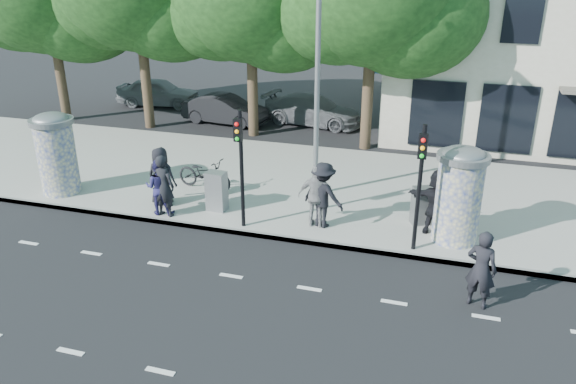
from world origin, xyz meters
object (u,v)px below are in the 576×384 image
(ad_column_right, at_px, (459,193))
(traffic_pole_near, at_px, (241,158))
(cabinet_right, at_px, (422,206))
(ped_a, at_px, (161,176))
(ped_b, at_px, (164,186))
(cabinet_left, at_px, (217,191))
(bicycle, at_px, (204,174))
(ped_f, at_px, (437,202))
(man_road, at_px, (481,269))
(car_mid, at_px, (225,110))
(street_lamp, at_px, (317,49))
(ped_d, at_px, (323,195))
(ped_c, at_px, (159,187))
(car_right, at_px, (313,110))
(ad_column_left, at_px, (56,151))
(car_left, at_px, (158,92))
(traffic_pole_far, at_px, (420,176))
(ped_e, at_px, (317,196))

(ad_column_right, distance_m, traffic_pole_near, 5.91)
(cabinet_right, bearing_deg, ped_a, 162.08)
(ped_a, xyz_separation_m, cabinet_right, (7.79, 0.88, -0.36))
(ped_b, distance_m, cabinet_left, 1.58)
(bicycle, bearing_deg, traffic_pole_near, -126.98)
(ped_f, bearing_deg, man_road, 123.63)
(ped_f, height_order, man_road, ped_f)
(ped_b, height_order, car_mid, ped_b)
(ad_column_right, relative_size, cabinet_left, 2.17)
(street_lamp, height_order, car_mid, street_lamp)
(bicycle, bearing_deg, ped_f, -89.88)
(ped_d, bearing_deg, ped_c, 24.74)
(car_right, bearing_deg, ad_column_left, 160.74)
(man_road, bearing_deg, street_lamp, -25.35)
(ad_column_left, height_order, ped_b, ad_column_left)
(ped_b, xyz_separation_m, bicycle, (0.26, 2.23, -0.42))
(street_lamp, distance_m, car_mid, 10.51)
(car_left, bearing_deg, ad_column_left, -172.87)
(ped_d, distance_m, car_left, 16.52)
(traffic_pole_far, height_order, man_road, traffic_pole_far)
(traffic_pole_near, distance_m, cabinet_left, 2.06)
(bicycle, height_order, cabinet_right, cabinet_right)
(ped_c, bearing_deg, man_road, 155.33)
(ped_f, xyz_separation_m, cabinet_right, (-0.43, 0.54, -0.40))
(bicycle, relative_size, car_left, 0.47)
(ped_c, height_order, man_road, man_road)
(ped_b, height_order, bicycle, ped_b)
(ped_a, relative_size, ped_b, 0.97)
(ad_column_left, distance_m, man_road, 13.27)
(ad_column_left, xyz_separation_m, ped_c, (3.93, -0.57, -0.54))
(cabinet_left, bearing_deg, ped_b, -144.51)
(ad_column_left, height_order, car_mid, ad_column_left)
(traffic_pole_near, xyz_separation_m, ped_d, (2.17, 0.71, -1.13))
(cabinet_left, bearing_deg, ped_a, -173.23)
(ad_column_right, height_order, ped_e, ad_column_right)
(street_lamp, height_order, ped_d, street_lamp)
(car_left, bearing_deg, ped_e, -142.38)
(ped_e, bearing_deg, cabinet_right, -162.66)
(ad_column_right, bearing_deg, ped_f, 157.86)
(ped_b, relative_size, man_road, 1.01)
(cabinet_left, bearing_deg, ad_column_right, 4.62)
(traffic_pole_near, bearing_deg, traffic_pole_far, 0.00)
(ad_column_right, xyz_separation_m, ped_b, (-8.27, -0.85, -0.44))
(cabinet_right, bearing_deg, ped_b, 167.96)
(ped_f, bearing_deg, cabinet_left, 16.07)
(ad_column_right, xyz_separation_m, man_road, (0.59, -2.86, -0.61))
(ad_column_right, relative_size, traffic_pole_far, 0.78)
(ad_column_left, distance_m, cabinet_right, 11.52)
(ped_d, relative_size, man_road, 1.03)
(ad_column_right, bearing_deg, bicycle, 170.22)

